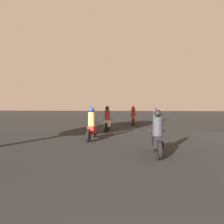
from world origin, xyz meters
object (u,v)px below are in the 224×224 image
object	(u,v)px
motorcycle_black	(157,137)
motorcycle_white	(107,121)
motorcycle_red	(92,126)
motorcycle_green	(155,116)
motorcycle_orange	(133,117)

from	to	relation	value
motorcycle_black	motorcycle_white	xyz separation A→B (m)	(-2.47, 6.20, 0.03)
motorcycle_red	motorcycle_green	world-z (taller)	motorcycle_red
motorcycle_black	motorcycle_red	world-z (taller)	motorcycle_red
motorcycle_orange	motorcycle_green	xyz separation A→B (m)	(2.05, 3.33, -0.06)
motorcycle_orange	motorcycle_black	bearing A→B (deg)	-89.95
motorcycle_orange	motorcycle_white	bearing A→B (deg)	-113.76
motorcycle_black	motorcycle_red	size ratio (longest dim) A/B	0.90
motorcycle_black	motorcycle_orange	distance (m)	10.75
motorcycle_black	motorcycle_green	size ratio (longest dim) A/B	0.97
motorcycle_black	motorcycle_orange	world-z (taller)	motorcycle_orange
motorcycle_white	motorcycle_green	xyz separation A→B (m)	(3.59, 7.83, -0.03)
motorcycle_orange	motorcycle_green	size ratio (longest dim) A/B	1.03
motorcycle_black	motorcycle_red	distance (m)	4.01
motorcycle_black	motorcycle_green	xyz separation A→B (m)	(1.12, 14.04, 0.00)
motorcycle_red	motorcycle_white	bearing A→B (deg)	82.69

